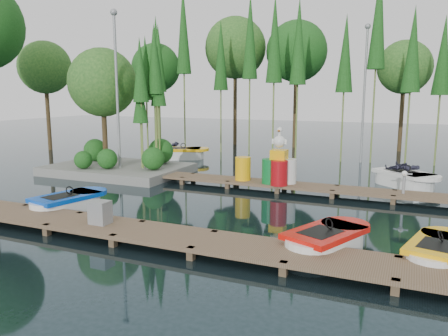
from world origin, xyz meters
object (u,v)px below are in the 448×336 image
at_px(island, 114,105).
at_px(boat_yellow_far, 181,153).
at_px(utility_cabinet, 100,212).
at_px(yellow_barrel, 243,169).
at_px(drum_cluster, 279,167).
at_px(boat_blue, 68,204).
at_px(boat_red, 326,242).

xyz_separation_m(island, boat_yellow_far, (0.76, 4.93, -2.87)).
height_order(utility_cabinet, yellow_barrel, yellow_barrel).
bearing_deg(drum_cluster, island, 173.46).
distance_m(boat_blue, drum_cluster, 7.62).
distance_m(boat_yellow_far, yellow_barrel, 8.29).
distance_m(island, utility_cabinet, 9.83).
distance_m(yellow_barrel, drum_cluster, 1.55).
relative_size(island, utility_cabinet, 11.08).
distance_m(boat_blue, yellow_barrel, 6.76).
bearing_deg(boat_red, drum_cluster, 140.06).
bearing_deg(utility_cabinet, drum_cluster, 67.34).
relative_size(utility_cabinet, yellow_barrel, 0.66).
bearing_deg(yellow_barrel, island, 173.31).
distance_m(boat_red, utility_cabinet, 5.85).
relative_size(boat_blue, drum_cluster, 1.30).
xyz_separation_m(boat_blue, boat_yellow_far, (-2.22, 11.31, 0.06)).
height_order(island, utility_cabinet, island).
bearing_deg(boat_blue, boat_red, 10.43).
xyz_separation_m(utility_cabinet, yellow_barrel, (1.33, 7.00, 0.15)).
height_order(boat_red, utility_cabinet, utility_cabinet).
relative_size(boat_red, yellow_barrel, 3.10).
bearing_deg(utility_cabinet, boat_yellow_far, 110.12).
bearing_deg(boat_blue, utility_cabinet, -17.35).
bearing_deg(utility_cabinet, boat_blue, 150.01).
height_order(boat_red, drum_cluster, drum_cluster).
height_order(boat_yellow_far, utility_cabinet, boat_yellow_far).
bearing_deg(boat_blue, boat_yellow_far, 113.75).
bearing_deg(yellow_barrel, boat_blue, -123.98).
bearing_deg(boat_blue, yellow_barrel, 68.67).
relative_size(boat_red, boat_yellow_far, 0.88).
distance_m(utility_cabinet, yellow_barrel, 7.13).
xyz_separation_m(boat_blue, utility_cabinet, (2.44, -1.41, 0.35)).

